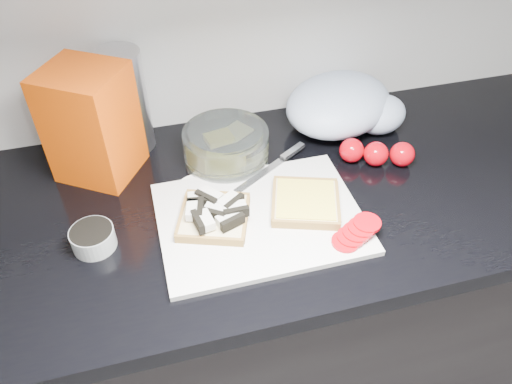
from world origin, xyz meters
TOP-DOWN VIEW (x-y plane):
  - base_cabinet at (0.00, 1.20)m, footprint 3.50×0.60m
  - countertop at (0.00, 1.20)m, footprint 3.50×0.64m
  - cutting_board at (-0.04, 1.12)m, footprint 0.40×0.30m
  - bread_left at (-0.13, 1.13)m, footprint 0.17×0.17m
  - bread_right at (0.05, 1.13)m, footprint 0.18×0.18m
  - tomato_slices at (0.12, 1.02)m, footprint 0.12×0.09m
  - knife at (0.04, 1.27)m, footprint 0.20×0.13m
  - seed_tub at (-0.36, 1.14)m, footprint 0.08×0.08m
  - tub_lid at (-0.15, 1.24)m, footprint 0.11×0.11m
  - glass_bowl at (-0.07, 1.33)m, footprint 0.19×0.19m
  - bread_bag at (-0.34, 1.37)m, footprint 0.21×0.21m
  - steel_canister at (-0.26, 1.44)m, footprint 0.10×0.10m
  - grocery_bag at (0.24, 1.39)m, footprint 0.35×0.32m
  - whole_tomatoes at (0.26, 1.23)m, footprint 0.16×0.10m

SIDE VIEW (x-z plane):
  - base_cabinet at x=0.00m, z-range 0.00..0.86m
  - countertop at x=0.00m, z-range 0.86..0.90m
  - tub_lid at x=-0.15m, z-range 0.90..0.91m
  - cutting_board at x=-0.04m, z-range 0.90..0.91m
  - knife at x=0.04m, z-range 0.91..0.92m
  - bread_right at x=0.05m, z-range 0.91..0.93m
  - tomato_slices at x=0.12m, z-range 0.91..0.93m
  - seed_tub at x=-0.36m, z-range 0.90..0.94m
  - bread_left at x=-0.13m, z-range 0.91..0.95m
  - whole_tomatoes at x=0.26m, z-range 0.90..0.96m
  - glass_bowl at x=-0.07m, z-range 0.90..0.98m
  - grocery_bag at x=0.24m, z-range 0.90..1.02m
  - steel_canister at x=-0.26m, z-range 0.90..1.14m
  - bread_bag at x=-0.34m, z-range 0.90..1.14m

